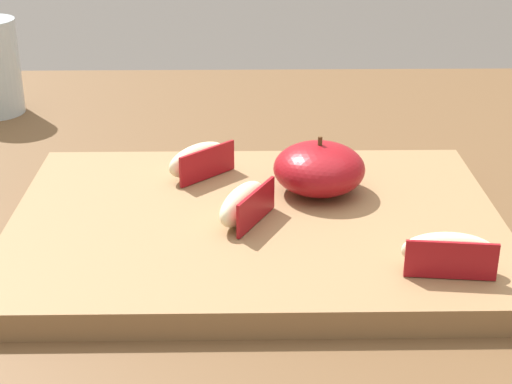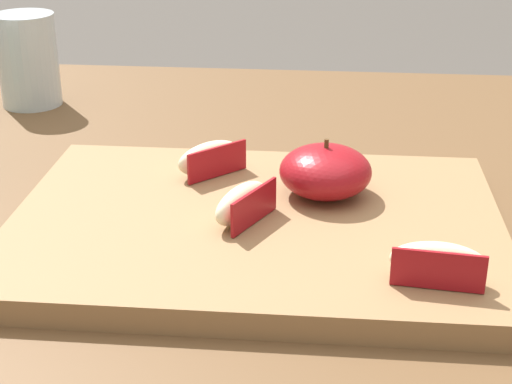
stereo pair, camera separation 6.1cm
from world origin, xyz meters
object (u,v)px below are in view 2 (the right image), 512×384
at_px(cutting_board, 256,227).
at_px(apple_wedge_back, 210,158).
at_px(apple_wedge_front, 243,203).
at_px(drinking_glass_water, 28,60).
at_px(apple_wedge_near_knife, 438,263).
at_px(apple_half_skin_up, 325,171).

xyz_separation_m(cutting_board, apple_wedge_back, (-0.05, 0.08, 0.02)).
distance_m(apple_wedge_back, apple_wedge_front, 0.10).
distance_m(apple_wedge_back, drinking_glass_water, 0.34).
distance_m(cutting_board, drinking_glass_water, 0.43).
height_order(cutting_board, apple_wedge_back, apple_wedge_back).
bearing_deg(apple_wedge_near_knife, apple_wedge_front, 149.89).
distance_m(apple_half_skin_up, drinking_glass_water, 0.44).
bearing_deg(cutting_board, apple_wedge_back, 120.21).
bearing_deg(drinking_glass_water, apple_wedge_front, -48.97).
bearing_deg(cutting_board, apple_wedge_front, -137.71).
bearing_deg(apple_half_skin_up, cutting_board, -139.37).
relative_size(apple_wedge_near_knife, drinking_glass_water, 0.62).
bearing_deg(apple_half_skin_up, apple_wedge_front, -139.11).
distance_m(apple_wedge_near_knife, apple_wedge_front, 0.16).
height_order(apple_half_skin_up, apple_wedge_near_knife, apple_half_skin_up).
xyz_separation_m(apple_wedge_near_knife, apple_wedge_front, (-0.14, 0.08, 0.00)).
height_order(apple_wedge_front, drinking_glass_water, drinking_glass_water).
bearing_deg(apple_wedge_near_knife, cutting_board, 145.41).
xyz_separation_m(cutting_board, apple_half_skin_up, (0.05, 0.04, 0.03)).
xyz_separation_m(apple_wedge_back, drinking_glass_water, (-0.24, 0.23, 0.02)).
relative_size(cutting_board, apple_half_skin_up, 5.05).
height_order(apple_half_skin_up, apple_wedge_back, apple_half_skin_up).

